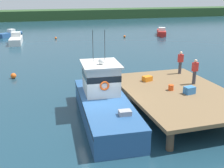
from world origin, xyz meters
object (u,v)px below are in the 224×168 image
Objects in this scene: moored_boat_mid_harbor at (10,34)px; moored_boat_outer_mooring at (16,40)px; main_fishing_boat at (103,100)px; deckhand_by_the_boat at (180,62)px; bait_bucket at (171,87)px; mooring_buoy_spare_mooring at (13,76)px; mooring_buoy_channel_marker at (125,36)px; deckhand_further_back at (195,71)px; crate_stack_near_edge at (147,79)px; crate_single_by_cleat at (189,90)px; moored_boat_off_the_point at (162,32)px; mooring_buoy_outer at (56,38)px.

moored_boat_outer_mooring reaches higher than moored_boat_mid_harbor.
main_fishing_boat is 7.28m from deckhand_by_the_boat.
bait_bucket reaches higher than mooring_buoy_spare_mooring.
main_fishing_boat is at bearing -111.33° from mooring_buoy_channel_marker.
deckhand_by_the_boat is at bearing 81.85° from deckhand_further_back.
mooring_buoy_spare_mooring is (-8.86, 7.28, -1.14)m from crate_stack_near_edge.
moored_boat_mid_harbor is (-12.84, 33.08, -1.66)m from deckhand_further_back.
crate_single_by_cleat is 31.55m from moored_boat_off_the_point.
moored_boat_mid_harbor is (-10.85, 33.76, -0.98)m from bait_bucket.
moored_boat_outer_mooring is (-12.07, 23.86, -1.54)m from deckhand_by_the_boat.
crate_stack_near_edge is 1.76× the size of bait_bucket.
crate_stack_near_edge is 11.53m from mooring_buoy_spare_mooring.
deckhand_by_the_boat is at bearing 18.49° from crate_stack_near_edge.
moored_boat_mid_harbor is 0.75× the size of moored_boat_off_the_point.
bait_bucket is 0.96× the size of mooring_buoy_channel_marker.
crate_stack_near_edge is (3.58, 1.98, 0.36)m from main_fishing_boat.
moored_boat_outer_mooring is at bearing 110.62° from crate_single_by_cleat.
deckhand_further_back reaches higher than mooring_buoy_outer.
main_fishing_boat reaches higher than mooring_buoy_outer.
moored_boat_off_the_point reaches higher than mooring_buoy_spare_mooring.
crate_stack_near_edge reaches higher than moored_boat_mid_harbor.
mooring_buoy_spare_mooring is at bearing 134.99° from crate_single_by_cleat.
crate_single_by_cleat is 2.08m from deckhand_further_back.
mooring_buoy_spare_mooring is (-22.67, -18.74, -0.23)m from moored_boat_off_the_point.
moored_boat_mid_harbor is at bearing 99.38° from moored_boat_outer_mooring.
deckhand_further_back is 4.73× the size of mooring_buoy_outer.
mooring_buoy_channel_marker is (10.57, -1.50, 0.01)m from mooring_buoy_outer.
crate_stack_near_edge is 0.10× the size of moored_boat_outer_mooring.
mooring_buoy_outer is (5.64, 2.07, -0.35)m from moored_boat_outer_mooring.
moored_boat_mid_harbor is (-6.63, 33.63, -0.61)m from main_fishing_boat.
crate_stack_near_edge is 1.00× the size of crate_single_by_cleat.
deckhand_by_the_boat is 4.73× the size of mooring_buoy_outer.
mooring_buoy_channel_marker is (16.21, 0.57, -0.34)m from moored_boat_outer_mooring.
mooring_buoy_outer is at bearing 177.00° from moored_boat_off_the_point.
deckhand_further_back is at bearing -112.14° from moored_boat_off_the_point.
main_fishing_boat is 27.83× the size of mooring_buoy_channel_marker.
crate_single_by_cleat is at bearing -80.83° from mooring_buoy_outer.
mooring_buoy_spare_mooring is (-10.25, 10.25, -1.18)m from crate_single_by_cleat.
deckhand_further_back is at bearing -98.15° from deckhand_by_the_boat.
moored_boat_mid_harbor reaches higher than mooring_buoy_channel_marker.
mooring_buoy_spare_mooring is at bearing -89.27° from moored_boat_outer_mooring.
bait_bucket is 0.21× the size of deckhand_further_back.
crate_single_by_cleat is 1.69× the size of mooring_buoy_channel_marker.
crate_single_by_cleat is at bearing -129.21° from deckhand_further_back.
moored_boat_outer_mooring is (-9.73, 26.98, -0.85)m from bait_bucket.
moored_boat_off_the_point is at bearing 66.61° from deckhand_by_the_boat.
moored_boat_outer_mooring is (-10.47, 27.83, -0.89)m from crate_single_by_cleat.
moored_boat_mid_harbor reaches higher than mooring_buoy_outer.
deckhand_by_the_boat is at bearing -113.39° from moored_boat_off_the_point.
deckhand_further_back is 0.31× the size of moored_boat_off_the_point.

